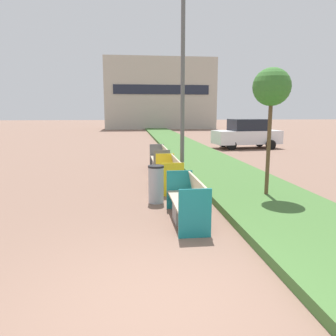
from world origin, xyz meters
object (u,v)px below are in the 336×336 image
bench_teal_frame (188,205)px  bench_grey_frame (160,161)px  sapling_tree_near (272,89)px  bench_yellow_frame (170,176)px  litter_bin (156,184)px  street_lamp_post (183,50)px  parked_car_distant (247,134)px

bench_teal_frame → bench_grey_frame: (0.00, 6.33, 0.01)m
sapling_tree_near → bench_yellow_frame: bearing=143.3°
bench_yellow_frame → litter_bin: (-0.55, -1.61, 0.12)m
street_lamp_post → bench_teal_frame: bearing=-97.7°
litter_bin → sapling_tree_near: sapling_tree_near is taller
bench_yellow_frame → street_lamp_post: size_ratio=0.26×
litter_bin → parked_car_distant: 13.85m
sapling_tree_near → parked_car_distant: (3.89, 12.19, -1.99)m
litter_bin → sapling_tree_near: 3.79m
litter_bin → sapling_tree_near: size_ratio=0.28×
litter_bin → bench_teal_frame: bearing=-70.3°
street_lamp_post → sapling_tree_near: street_lamp_post is taller
parked_car_distant → bench_grey_frame: bearing=-137.0°
bench_yellow_frame → parked_car_distant: size_ratio=0.48×
bench_grey_frame → parked_car_distant: size_ratio=0.51×
bench_teal_frame → litter_bin: size_ratio=1.99×
litter_bin → street_lamp_post: bearing=68.8°
parked_car_distant → bench_teal_frame: bearing=-121.0°
bench_grey_frame → parked_car_distant: 9.59m
bench_grey_frame → litter_bin: bearing=-96.6°
bench_teal_frame → street_lamp_post: size_ratio=0.25×
sapling_tree_near → litter_bin: bearing=177.2°
bench_grey_frame → litter_bin: 4.82m
bench_teal_frame → parked_car_distant: 14.97m
bench_teal_frame → bench_grey_frame: same height
litter_bin → parked_car_distant: size_ratio=0.22×
bench_grey_frame → sapling_tree_near: (2.36, -4.94, 2.53)m
bench_yellow_frame → street_lamp_post: street_lamp_post is taller
bench_teal_frame → sapling_tree_near: sapling_tree_near is taller
bench_teal_frame → bench_grey_frame: bearing=90.0°
sapling_tree_near → bench_teal_frame: bearing=-149.4°
bench_yellow_frame → sapling_tree_near: sapling_tree_near is taller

